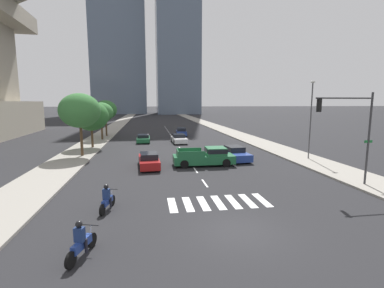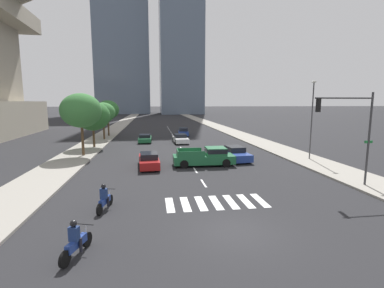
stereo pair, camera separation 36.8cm
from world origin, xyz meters
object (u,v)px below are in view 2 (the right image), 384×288
object	(u,v)px
sedan_green_2	(145,138)
street_tree_fourth	(108,110)
sedan_blue_1	(235,154)
sedan_white_4	(180,139)
sedan_red_0	(149,160)
motorcycle_trailing	(105,200)
street_tree_third	(103,113)
motorcycle_lead	(76,242)
street_lamp_east	(312,114)
pickup_truck	(207,157)
sedan_blue_3	(183,132)
street_tree_nearest	(81,111)
street_tree_second	(93,116)
traffic_signal_near	(351,123)

from	to	relation	value
sedan_green_2	street_tree_fourth	size ratio (longest dim) A/B	0.74
sedan_blue_1	street_tree_fourth	size ratio (longest dim) A/B	0.82
sedan_white_4	sedan_green_2	bearing A→B (deg)	-108.35
sedan_red_0	sedan_green_2	size ratio (longest dim) A/B	1.07
motorcycle_trailing	street_tree_fourth	distance (m)	34.95
sedan_blue_1	street_tree_third	size ratio (longest dim) A/B	0.87
motorcycle_lead	street_lamp_east	xyz separation A→B (m)	(18.70, 15.58, 4.04)
motorcycle_lead	street_tree_third	xyz separation A→B (m)	(-4.49, 34.36, 3.66)
pickup_truck	sedan_blue_1	size ratio (longest dim) A/B	1.15
motorcycle_lead	pickup_truck	world-z (taller)	pickup_truck
motorcycle_trailing	sedan_blue_3	world-z (taller)	motorcycle_trailing
sedan_white_4	street_tree_fourth	size ratio (longest dim) A/B	0.77
sedan_green_2	motorcycle_lead	bearing A→B (deg)	177.02
sedan_blue_1	street_tree_nearest	size ratio (longest dim) A/B	0.74
sedan_blue_1	street_tree_fourth	xyz separation A→B (m)	(-15.80, 22.23, 3.92)
pickup_truck	street_tree_second	distance (m)	17.46
pickup_truck	sedan_red_0	bearing A→B (deg)	-179.84
motorcycle_lead	sedan_green_2	distance (m)	31.20
pickup_truck	sedan_white_4	distance (m)	15.04
sedan_green_2	sedan_blue_3	xyz separation A→B (m)	(6.48, 7.22, 0.08)
motorcycle_trailing	street_tree_nearest	size ratio (longest dim) A/B	0.31
sedan_green_2	street_tree_fourth	bearing A→B (deg)	39.11
sedan_blue_1	street_tree_fourth	bearing A→B (deg)	-149.36
motorcycle_lead	pickup_truck	bearing A→B (deg)	-10.42
sedan_blue_1	street_tree_third	bearing A→B (deg)	-142.73
sedan_white_4	street_tree_nearest	xyz separation A→B (m)	(-11.43, -8.95, 4.36)
traffic_signal_near	street_lamp_east	bearing A→B (deg)	-106.40
sedan_red_0	sedan_blue_1	distance (m)	8.97
motorcycle_trailing	sedan_blue_1	distance (m)	16.40
pickup_truck	motorcycle_trailing	bearing A→B (deg)	-126.30
street_tree_second	street_tree_third	size ratio (longest dim) A/B	1.02
sedan_green_2	traffic_signal_near	distance (m)	28.67
motorcycle_lead	street_tree_fourth	world-z (taller)	street_tree_fourth
pickup_truck	street_tree_nearest	distance (m)	14.39
motorcycle_trailing	sedan_red_0	world-z (taller)	motorcycle_trailing
street_lamp_east	street_tree_third	world-z (taller)	street_lamp_east
sedan_blue_1	street_tree_third	xyz separation A→B (m)	(-15.80, 17.52, 3.62)
street_lamp_east	street_tree_second	world-z (taller)	street_lamp_east
motorcycle_lead	sedan_blue_1	distance (m)	20.28
pickup_truck	sedan_green_2	bearing A→B (deg)	111.02
motorcycle_trailing	sedan_white_4	world-z (taller)	motorcycle_trailing
motorcycle_trailing	sedan_red_0	distance (m)	10.34
sedan_blue_3	street_tree_third	size ratio (longest dim) A/B	0.77
sedan_blue_3	sedan_green_2	bearing A→B (deg)	-37.93
traffic_signal_near	street_tree_third	size ratio (longest dim) A/B	1.12
pickup_truck	traffic_signal_near	world-z (taller)	traffic_signal_near
street_tree_fourth	motorcycle_trailing	bearing A→B (deg)	-82.06
sedan_red_0	traffic_signal_near	distance (m)	16.22
pickup_truck	sedan_white_4	bearing A→B (deg)	94.47
traffic_signal_near	street_tree_third	bearing A→B (deg)	-53.57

